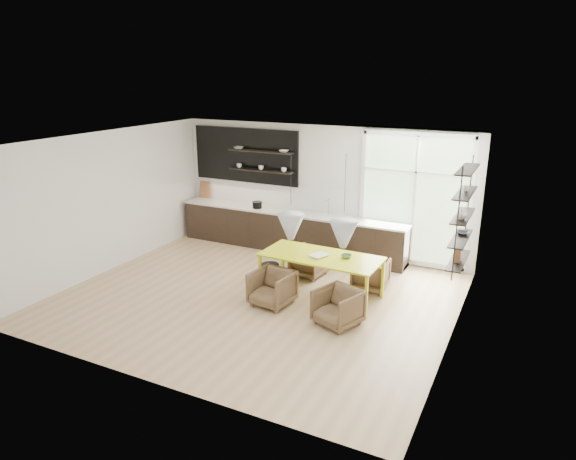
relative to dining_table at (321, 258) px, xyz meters
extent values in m
cube|color=tan|center=(-1.04, -0.60, -0.75)|extent=(7.00, 6.00, 0.01)
cube|color=white|center=(-1.04, 2.40, 0.70)|extent=(7.00, 0.02, 2.90)
cube|color=white|center=(-4.54, -0.60, 0.70)|extent=(0.02, 6.00, 2.90)
cube|color=white|center=(2.46, -0.60, 0.70)|extent=(0.02, 6.00, 2.90)
cube|color=white|center=(-1.04, -0.60, 2.15)|extent=(7.00, 6.00, 0.01)
cube|color=#B2D1A5|center=(1.11, 2.37, 0.70)|extent=(2.20, 0.02, 2.70)
cube|color=silver|center=(1.11, 2.34, 0.70)|extent=(2.30, 0.08, 2.80)
cone|color=#B6C0C6|center=(-0.09, -1.10, 0.90)|extent=(0.44, 0.44, 0.42)
cone|color=#B6C0C6|center=(0.81, -1.10, 0.90)|extent=(0.44, 0.44, 0.42)
cylinder|color=black|center=(-0.09, -1.10, 1.71)|extent=(0.01, 0.01, 0.89)
cylinder|color=black|center=(0.81, -1.10, 1.71)|extent=(0.01, 0.01, 0.89)
cube|color=black|center=(-1.64, 2.06, -0.30)|extent=(5.50, 0.65, 0.90)
cube|color=silver|center=(-1.64, 2.06, 0.17)|extent=(5.54, 0.69, 0.04)
cube|color=white|center=(-1.64, 2.38, 0.45)|extent=(5.50, 0.02, 0.55)
cube|color=black|center=(-2.99, 2.36, 1.35)|extent=(2.80, 0.06, 1.30)
cube|color=black|center=(-2.49, 2.22, 1.50)|extent=(1.60, 0.28, 0.03)
cube|color=black|center=(-2.49, 2.22, 1.05)|extent=(1.60, 0.28, 0.03)
cube|color=#9A663E|center=(-4.19, 2.30, 0.40)|extent=(0.30, 0.10, 0.42)
cylinder|color=silver|center=(-0.74, 2.16, 0.37)|extent=(0.02, 0.02, 0.40)
imported|color=white|center=(-3.09, 2.22, 1.54)|extent=(0.22, 0.22, 0.05)
imported|color=white|center=(-1.89, 2.22, 1.54)|extent=(0.22, 0.22, 0.05)
imported|color=white|center=(-3.09, 2.22, 1.12)|extent=(0.12, 0.12, 0.10)
imported|color=white|center=(-2.49, 2.22, 1.12)|extent=(0.12, 0.12, 0.10)
imported|color=white|center=(-1.89, 2.22, 1.12)|extent=(0.12, 0.12, 0.10)
cylinder|color=black|center=(-2.47, 1.98, 0.26)|extent=(0.22, 0.22, 0.14)
cube|color=black|center=(2.32, 0.00, 0.95)|extent=(0.02, 0.02, 1.90)
cube|color=black|center=(2.32, 1.20, 0.95)|extent=(0.02, 0.02, 1.90)
cube|color=black|center=(2.32, 0.60, 0.15)|extent=(0.26, 1.20, 0.02)
cube|color=black|center=(2.32, 0.60, 0.55)|extent=(0.26, 1.20, 0.02)
cube|color=black|center=(2.32, 0.60, 0.95)|extent=(0.26, 1.20, 0.02)
cube|color=black|center=(2.32, 0.60, 1.35)|extent=(0.26, 1.20, 0.03)
cube|color=black|center=(2.32, 0.60, 1.75)|extent=(0.26, 1.20, 0.03)
imported|color=white|center=(2.32, 0.35, 1.06)|extent=(0.18, 0.18, 0.19)
imported|color=#333338|center=(2.32, 0.80, 0.59)|extent=(0.22, 0.22, 0.05)
imported|color=white|center=(2.32, 0.70, 1.41)|extent=(0.10, 0.10, 0.09)
cube|color=#9A663E|center=(2.32, 0.50, 0.28)|extent=(0.10, 0.18, 0.24)
cube|color=#C4C915|center=(0.00, 0.00, 0.04)|extent=(2.23, 1.06, 0.03)
cube|color=#C4C915|center=(-1.06, -0.41, -0.36)|extent=(0.05, 0.05, 0.77)
cube|color=#C4C915|center=(-1.03, 0.48, -0.36)|extent=(0.05, 0.05, 0.77)
cube|color=#C4C915|center=(1.03, -0.48, -0.36)|extent=(0.05, 0.05, 0.77)
cube|color=#C4C915|center=(1.06, 0.41, -0.36)|extent=(0.05, 0.05, 0.77)
imported|color=brown|center=(-0.61, 0.83, -0.45)|extent=(0.72, 0.73, 0.60)
imported|color=brown|center=(0.74, 0.73, -0.45)|extent=(0.68, 0.69, 0.60)
imported|color=brown|center=(-0.64, -0.73, -0.43)|extent=(0.77, 0.79, 0.64)
imported|color=brown|center=(0.69, -0.91, -0.44)|extent=(0.86, 0.87, 0.62)
cylinder|color=black|center=(-1.04, -0.06, -0.28)|extent=(0.36, 0.36, 0.02)
cylinder|color=black|center=(-1.04, -0.06, -0.61)|extent=(0.38, 0.38, 0.02)
cylinder|color=black|center=(-0.87, -0.05, -0.51)|extent=(0.02, 0.02, 0.47)
cylinder|color=black|center=(-1.05, 0.10, -0.51)|extent=(0.02, 0.02, 0.47)
cylinder|color=black|center=(-1.20, -0.08, -0.51)|extent=(0.02, 0.02, 0.47)
cylinder|color=black|center=(-1.02, -0.23, -0.51)|extent=(0.02, 0.02, 0.47)
imported|color=white|center=(-0.14, 0.01, 0.07)|extent=(0.35, 0.40, 0.03)
imported|color=#437140|center=(0.45, 0.10, 0.08)|extent=(0.22, 0.22, 0.06)
camera|label=1|loc=(3.37, -8.19, 3.32)|focal=32.00mm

